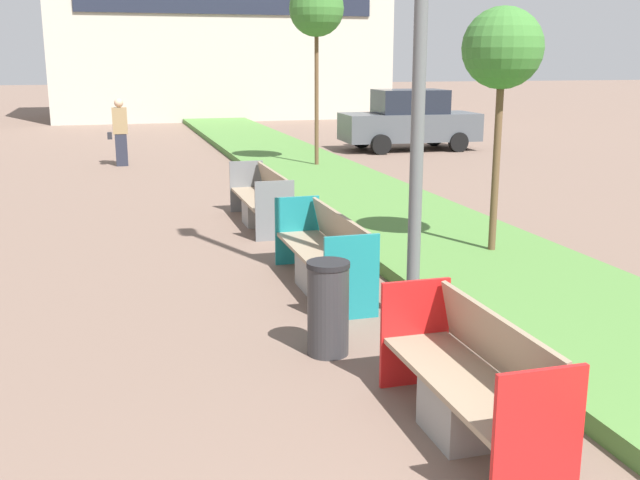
{
  "coord_description": "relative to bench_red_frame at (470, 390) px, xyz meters",
  "views": [
    {
      "loc": [
        -1.54,
        -1.29,
        2.75
      ],
      "look_at": [
        0.9,
        7.29,
        0.6
      ],
      "focal_mm": 42.0,
      "sensor_mm": 36.0,
      "label": 1
    }
  ],
  "objects": [
    {
      "name": "planter_grass_strip",
      "position": [
        2.26,
        8.66,
        -0.27
      ],
      "size": [
        2.8,
        120.0,
        0.18
      ],
      "color": "#4C7A38",
      "rests_on": "ground"
    },
    {
      "name": "building_backdrop",
      "position": [
        3.06,
        33.13,
        4.46
      ],
      "size": [
        15.61,
        7.21,
        9.65
      ],
      "color": "#B2AD9E",
      "rests_on": "ground"
    },
    {
      "name": "bench_red_frame",
      "position": [
        0.0,
        0.0,
        0.0
      ],
      "size": [
        0.65,
        1.98,
        0.94
      ],
      "color": "gray",
      "rests_on": "ground"
    },
    {
      "name": "bench_teal_frame",
      "position": [
        0.01,
        3.9,
        0.01
      ],
      "size": [
        0.65,
        2.43,
        0.94
      ],
      "color": "gray",
      "rests_on": "ground"
    },
    {
      "name": "bench_grey_frame",
      "position": [
        0.01,
        7.72,
        0.01
      ],
      "size": [
        0.65,
        2.46,
        0.94
      ],
      "color": "gray",
      "rests_on": "ground"
    },
    {
      "name": "litter_bin",
      "position": [
        -0.56,
        1.84,
        0.09
      ],
      "size": [
        0.41,
        0.41,
        0.91
      ],
      "color": "#2D2D30",
      "rests_on": "ground"
    },
    {
      "name": "sapling_tree_near",
      "position": [
        2.59,
        4.43,
        2.51
      ],
      "size": [
        1.07,
        1.07,
        3.44
      ],
      "color": "brown",
      "rests_on": "ground"
    },
    {
      "name": "sapling_tree_far",
      "position": [
        2.59,
        13.49,
        3.56
      ],
      "size": [
        1.33,
        1.33,
        4.62
      ],
      "color": "brown",
      "rests_on": "ground"
    },
    {
      "name": "pedestrian_walking",
      "position": [
        -2.13,
        15.91,
        0.54
      ],
      "size": [
        0.53,
        0.24,
        1.77
      ],
      "color": "#232633",
      "rests_on": "ground"
    },
    {
      "name": "parked_car_distant",
      "position": [
        6.63,
        17.19,
        0.55
      ],
      "size": [
        4.28,
        2.0,
        1.86
      ],
      "rotation": [
        0.0,
        0.0,
        -0.05
      ],
      "color": "#474C51",
      "rests_on": "ground"
    }
  ]
}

